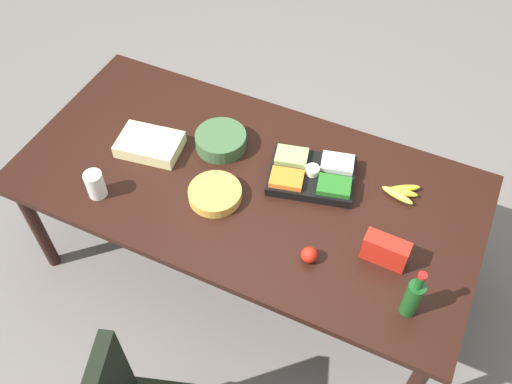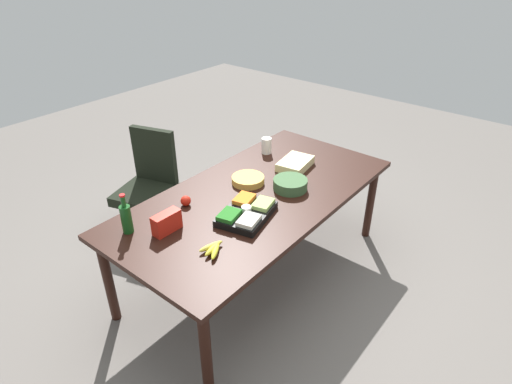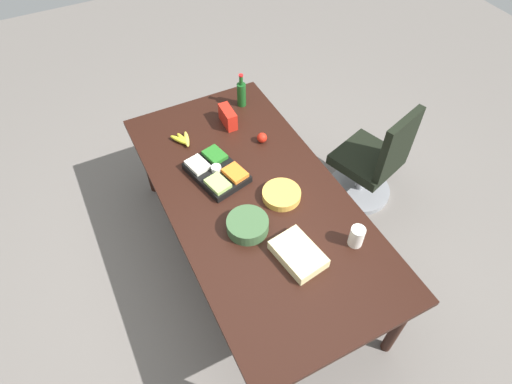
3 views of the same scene
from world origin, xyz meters
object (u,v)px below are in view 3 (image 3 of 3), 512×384
object	(u,v)px
chip_bag_red	(228,117)
apple_red	(262,138)
chip_bowl	(281,195)
salad_bowl	(248,225)
banana_bunch	(183,140)
mayo_jar	(357,236)
wine_bottle	(241,94)
veggie_tray	(217,172)
office_chair	(371,166)
conference_table	(254,202)
sheet_cake	(298,254)

from	to	relation	value
chip_bag_red	apple_red	bearing A→B (deg)	-154.47
chip_bowl	chip_bag_red	distance (m)	0.84
chip_bag_red	salad_bowl	distance (m)	1.02
banana_bunch	chip_bag_red	xyz separation A→B (m)	(0.04, -0.39, 0.04)
chip_bowl	salad_bowl	size ratio (longest dim) A/B	0.98
mayo_jar	wine_bottle	size ratio (longest dim) A/B	0.50
veggie_tray	mayo_jar	bearing A→B (deg)	-149.75
banana_bunch	chip_bag_red	distance (m)	0.39
office_chair	salad_bowl	bearing A→B (deg)	105.33
banana_bunch	salad_bowl	xyz separation A→B (m)	(-0.94, -0.08, 0.02)
chip_bowl	banana_bunch	world-z (taller)	chip_bowl
office_chair	mayo_jar	xyz separation A→B (m)	(-0.76, 0.80, 0.47)
office_chair	chip_bowl	distance (m)	1.13
conference_table	chip_bag_red	bearing A→B (deg)	-11.41
sheet_cake	mayo_jar	size ratio (longest dim) A/B	2.23
chip_bowl	veggie_tray	distance (m)	0.49
wine_bottle	office_chair	bearing A→B (deg)	-133.08
chip_bowl	veggie_tray	world-z (taller)	veggie_tray
office_chair	chip_bag_red	world-z (taller)	office_chair
veggie_tray	banana_bunch	bearing A→B (deg)	11.75
banana_bunch	veggie_tray	world-z (taller)	veggie_tray
sheet_cake	salad_bowl	distance (m)	0.37
chip_bowl	conference_table	bearing A→B (deg)	60.12
mayo_jar	salad_bowl	distance (m)	0.67
mayo_jar	office_chair	bearing A→B (deg)	-46.27
chip_bowl	apple_red	bearing A→B (deg)	-14.06
office_chair	wine_bottle	bearing A→B (deg)	46.92
chip_bag_red	wine_bottle	xyz separation A→B (m)	(0.17, -0.20, 0.04)
mayo_jar	wine_bottle	bearing A→B (deg)	1.20
conference_table	banana_bunch	world-z (taller)	banana_bunch
salad_bowl	mayo_jar	bearing A→B (deg)	-126.13
mayo_jar	chip_bag_red	xyz separation A→B (m)	(1.37, 0.23, -0.00)
salad_bowl	wine_bottle	distance (m)	1.25
sheet_cake	wine_bottle	world-z (taller)	wine_bottle
banana_bunch	wine_bottle	size ratio (longest dim) A/B	0.64
conference_table	office_chair	size ratio (longest dim) A/B	2.35
conference_table	sheet_cake	distance (m)	0.56
apple_red	wine_bottle	bearing A→B (deg)	-6.82
chip_bag_red	salad_bowl	bearing A→B (deg)	162.29
conference_table	sheet_cake	bearing A→B (deg)	-178.19
banana_bunch	wine_bottle	bearing A→B (deg)	-70.93
chip_bowl	apple_red	size ratio (longest dim) A/B	3.42
office_chair	chip_bowl	world-z (taller)	office_chair
apple_red	banana_bunch	world-z (taller)	apple_red
apple_red	mayo_jar	world-z (taller)	mayo_jar
apple_red	chip_bowl	bearing A→B (deg)	165.94
wine_bottle	chip_bowl	bearing A→B (deg)	169.24
sheet_cake	chip_bag_red	distance (m)	1.31
office_chair	banana_bunch	size ratio (longest dim) A/B	5.38
mayo_jar	chip_bag_red	size ratio (longest dim) A/B	0.72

